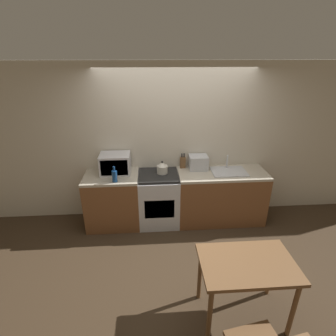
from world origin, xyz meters
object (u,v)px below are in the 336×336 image
(stove_range, at_px, (159,199))
(toaster_oven, at_px, (198,163))
(kettle, at_px, (162,168))
(microwave, at_px, (115,164))
(dining_table, at_px, (247,270))
(bottle, at_px, (115,176))

(stove_range, distance_m, toaster_oven, 0.90)
(kettle, bearing_deg, microwave, 175.23)
(kettle, distance_m, dining_table, 2.07)
(dining_table, bearing_deg, stove_range, 114.23)
(toaster_oven, bearing_deg, stove_range, -166.32)
(bottle, relative_size, toaster_oven, 0.81)
(stove_range, distance_m, dining_table, 2.04)
(kettle, bearing_deg, stove_range, -144.38)
(toaster_oven, height_order, dining_table, toaster_oven)
(microwave, bearing_deg, dining_table, -52.24)
(stove_range, xyz_separation_m, bottle, (-0.67, -0.21, 0.55))
(bottle, xyz_separation_m, dining_table, (1.50, -1.64, -0.34))
(stove_range, xyz_separation_m, microwave, (-0.69, 0.11, 0.61))
(bottle, xyz_separation_m, toaster_oven, (1.34, 0.38, 0.02))
(kettle, bearing_deg, toaster_oven, 10.85)
(kettle, relative_size, toaster_oven, 0.69)
(kettle, relative_size, dining_table, 0.22)
(bottle, distance_m, dining_table, 2.25)
(microwave, xyz_separation_m, bottle, (0.02, -0.32, -0.07))
(stove_range, height_order, toaster_oven, toaster_oven)
(microwave, bearing_deg, stove_range, -9.14)
(microwave, height_order, dining_table, microwave)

